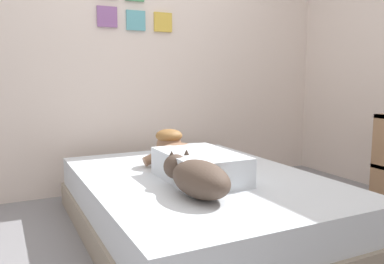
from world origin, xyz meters
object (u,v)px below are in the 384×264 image
object	(u,v)px
dog	(197,177)
coffee_cup	(191,157)
person_lying	(190,160)
cell_phone	(182,182)
pillow	(191,150)
bed	(199,204)

from	to	relation	value
dog	coffee_cup	bearing A→B (deg)	65.84
person_lying	cell_phone	bearing A→B (deg)	-131.94
pillow	person_lying	bearing A→B (deg)	-117.06
bed	coffee_cup	xyz separation A→B (m)	(0.15, 0.43, 0.23)
cell_phone	pillow	bearing A→B (deg)	59.28
pillow	person_lying	size ratio (longest dim) A/B	0.57
dog	cell_phone	world-z (taller)	dog
person_lying	coffee_cup	distance (m)	0.44
bed	cell_phone	distance (m)	0.29
bed	cell_phone	xyz separation A→B (m)	(-0.18, -0.11, 0.20)
pillow	cell_phone	bearing A→B (deg)	-120.72
bed	dog	bearing A→B (deg)	-119.03
coffee_cup	cell_phone	bearing A→B (deg)	-121.79
bed	cell_phone	size ratio (longest dim) A/B	14.78
bed	person_lying	distance (m)	0.31
person_lying	coffee_cup	bearing A→B (deg)	62.88
person_lying	cell_phone	distance (m)	0.23
bed	person_lying	xyz separation A→B (m)	(-0.05, 0.04, 0.30)
dog	cell_phone	xyz separation A→B (m)	(0.03, 0.27, -0.10)
cell_phone	dog	bearing A→B (deg)	-96.27
dog	coffee_cup	size ratio (longest dim) A/B	4.60
cell_phone	bed	bearing A→B (deg)	31.11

